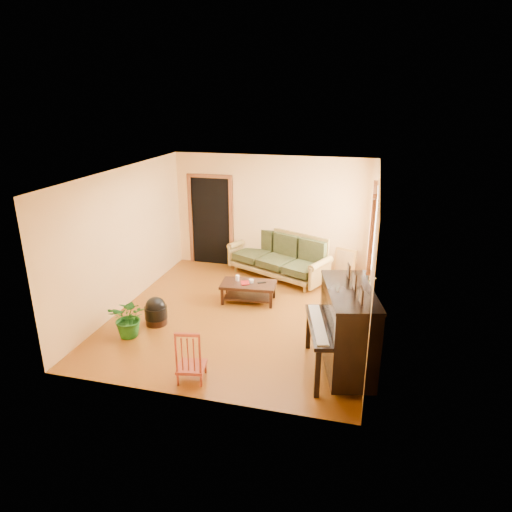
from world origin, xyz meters
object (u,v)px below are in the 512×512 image
(armchair, at_px, (350,300))
(potted_plant, at_px, (130,317))
(coffee_table, at_px, (249,292))
(red_chair, at_px, (191,354))
(sofa, at_px, (278,256))
(footstool, at_px, (156,314))
(piano, at_px, (347,331))
(ceramic_crock, at_px, (364,276))

(armchair, distance_m, potted_plant, 3.81)
(coffee_table, xyz_separation_m, red_chair, (-0.09, -2.70, 0.22))
(sofa, height_order, coffee_table, sofa)
(coffee_table, bearing_deg, footstool, -135.46)
(piano, bearing_deg, sofa, 103.55)
(piano, xyz_separation_m, potted_plant, (-3.54, 0.13, -0.30))
(piano, relative_size, potted_plant, 2.12)
(piano, bearing_deg, coffee_table, 122.16)
(sofa, distance_m, ceramic_crock, 1.92)
(piano, bearing_deg, potted_plant, 164.27)
(armchair, xyz_separation_m, red_chair, (-2.05, -2.39, 0.02))
(coffee_table, height_order, potted_plant, potted_plant)
(coffee_table, height_order, ceramic_crock, coffee_table)
(armchair, bearing_deg, coffee_table, -172.52)
(footstool, bearing_deg, sofa, 59.18)
(piano, relative_size, footstool, 3.70)
(sofa, height_order, potted_plant, sofa)
(sofa, bearing_deg, potted_plant, -95.07)
(armchair, relative_size, piano, 0.53)
(ceramic_crock, bearing_deg, sofa, -174.12)
(ceramic_crock, bearing_deg, coffee_table, -143.63)
(coffee_table, relative_size, ceramic_crock, 4.49)
(piano, distance_m, red_chair, 2.23)
(sofa, xyz_separation_m, ceramic_crock, (1.87, 0.19, -0.37))
(armchair, xyz_separation_m, footstool, (-3.29, -0.99, -0.20))
(sofa, relative_size, ceramic_crock, 9.68)
(armchair, xyz_separation_m, piano, (0.03, -1.63, 0.26))
(ceramic_crock, bearing_deg, piano, -92.63)
(armchair, relative_size, potted_plant, 1.13)
(sofa, xyz_separation_m, piano, (1.71, -3.34, 0.16))
(red_chair, relative_size, potted_plant, 1.18)
(potted_plant, bearing_deg, ceramic_crock, 42.56)
(sofa, xyz_separation_m, red_chair, (-0.38, -4.10, -0.08))
(red_chair, bearing_deg, piano, 10.51)
(coffee_table, xyz_separation_m, footstool, (-1.33, -1.30, -0.00))
(piano, bearing_deg, red_chair, -173.52)
(sofa, distance_m, piano, 3.75)
(footstool, relative_size, potted_plant, 0.57)
(armchair, height_order, ceramic_crock, armchair)
(sofa, distance_m, coffee_table, 1.45)
(coffee_table, relative_size, potted_plant, 1.52)
(sofa, relative_size, footstool, 5.74)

